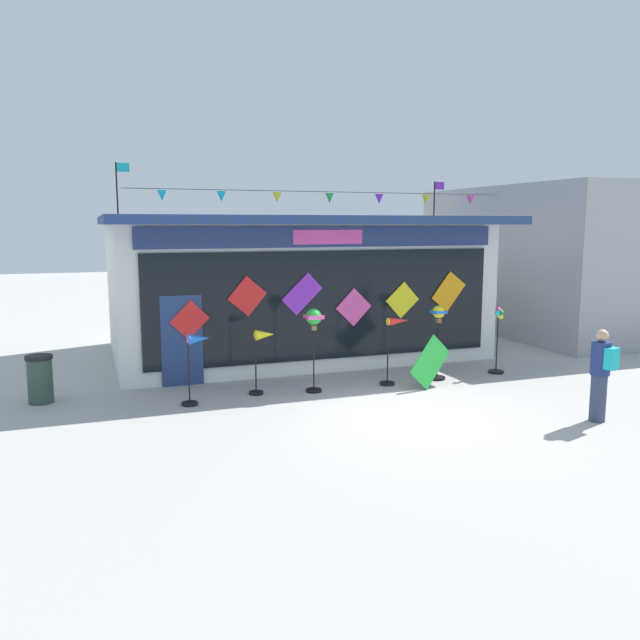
{
  "coord_description": "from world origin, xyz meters",
  "views": [
    {
      "loc": [
        -5.48,
        -10.21,
        3.52
      ],
      "look_at": [
        -0.74,
        2.77,
        1.44
      ],
      "focal_mm": 35.76,
      "sensor_mm": 36.0,
      "label": 1
    }
  ],
  "objects_px": {
    "wind_spinner_far_left": "(196,355)",
    "wind_spinner_center_left": "(314,326)",
    "person_near_camera": "(601,373)",
    "wind_spinner_far_right": "(498,340)",
    "trash_bin": "(40,379)",
    "wind_spinner_right": "(438,328)",
    "kite_shop_building": "(291,284)",
    "wind_spinner_center_right": "(395,339)",
    "display_kite_on_ground": "(430,362)",
    "wind_spinner_left": "(262,347)"
  },
  "relations": [
    {
      "from": "person_near_camera",
      "to": "trash_bin",
      "type": "xyz_separation_m",
      "value": [
        -9.52,
        4.76,
        -0.4
      ]
    },
    {
      "from": "wind_spinner_left",
      "to": "wind_spinner_center_right",
      "type": "relative_size",
      "value": 0.91
    },
    {
      "from": "wind_spinner_right",
      "to": "wind_spinner_far_right",
      "type": "relative_size",
      "value": 1.06
    },
    {
      "from": "wind_spinner_right",
      "to": "wind_spinner_far_right",
      "type": "xyz_separation_m",
      "value": [
        1.64,
        0.02,
        -0.38
      ]
    },
    {
      "from": "trash_bin",
      "to": "kite_shop_building",
      "type": "bearing_deg",
      "value": 27.89
    },
    {
      "from": "wind_spinner_center_left",
      "to": "wind_spinner_right",
      "type": "distance_m",
      "value": 3.04
    },
    {
      "from": "kite_shop_building",
      "to": "wind_spinner_center_left",
      "type": "xyz_separation_m",
      "value": [
        -0.88,
        -4.38,
        -0.47
      ]
    },
    {
      "from": "wind_spinner_far_left",
      "to": "wind_spinner_center_left",
      "type": "xyz_separation_m",
      "value": [
        2.48,
        0.12,
        0.41
      ]
    },
    {
      "from": "kite_shop_building",
      "to": "wind_spinner_far_left",
      "type": "bearing_deg",
      "value": -126.72
    },
    {
      "from": "kite_shop_building",
      "to": "wind_spinner_left",
      "type": "xyz_separation_m",
      "value": [
        -1.93,
        -4.16,
        -0.89
      ]
    },
    {
      "from": "person_near_camera",
      "to": "kite_shop_building",
      "type": "bearing_deg",
      "value": -85.98
    },
    {
      "from": "wind_spinner_right",
      "to": "trash_bin",
      "type": "relative_size",
      "value": 1.77
    },
    {
      "from": "wind_spinner_far_right",
      "to": "trash_bin",
      "type": "bearing_deg",
      "value": 174.52
    },
    {
      "from": "kite_shop_building",
      "to": "wind_spinner_center_left",
      "type": "height_order",
      "value": "kite_shop_building"
    },
    {
      "from": "wind_spinner_far_left",
      "to": "person_near_camera",
      "type": "height_order",
      "value": "person_near_camera"
    },
    {
      "from": "wind_spinner_center_right",
      "to": "display_kite_on_ground",
      "type": "height_order",
      "value": "wind_spinner_center_right"
    },
    {
      "from": "wind_spinner_center_left",
      "to": "display_kite_on_ground",
      "type": "bearing_deg",
      "value": -12.65
    },
    {
      "from": "wind_spinner_far_left",
      "to": "wind_spinner_far_right",
      "type": "distance_m",
      "value": 7.16
    },
    {
      "from": "wind_spinner_right",
      "to": "wind_spinner_far_right",
      "type": "bearing_deg",
      "value": 0.87
    },
    {
      "from": "wind_spinner_right",
      "to": "trash_bin",
      "type": "bearing_deg",
      "value": 173.3
    },
    {
      "from": "wind_spinner_far_left",
      "to": "person_near_camera",
      "type": "xyz_separation_m",
      "value": [
        6.62,
        -3.58,
        -0.11
      ]
    },
    {
      "from": "wind_spinner_far_left",
      "to": "wind_spinner_left",
      "type": "bearing_deg",
      "value": 13.46
    },
    {
      "from": "display_kite_on_ground",
      "to": "wind_spinner_right",
      "type": "bearing_deg",
      "value": 48.78
    },
    {
      "from": "wind_spinner_left",
      "to": "wind_spinner_center_left",
      "type": "distance_m",
      "value": 1.15
    },
    {
      "from": "wind_spinner_far_right",
      "to": "person_near_camera",
      "type": "distance_m",
      "value": 3.84
    },
    {
      "from": "person_near_camera",
      "to": "trash_bin",
      "type": "distance_m",
      "value": 10.66
    },
    {
      "from": "person_near_camera",
      "to": "display_kite_on_ground",
      "type": "bearing_deg",
      "value": -80.09
    },
    {
      "from": "wind_spinner_far_right",
      "to": "person_near_camera",
      "type": "bearing_deg",
      "value": -97.99
    },
    {
      "from": "wind_spinner_right",
      "to": "person_near_camera",
      "type": "relative_size",
      "value": 1.02
    },
    {
      "from": "wind_spinner_right",
      "to": "display_kite_on_ground",
      "type": "xyz_separation_m",
      "value": [
        -0.56,
        -0.63,
        -0.62
      ]
    },
    {
      "from": "kite_shop_building",
      "to": "wind_spinner_far_left",
      "type": "distance_m",
      "value": 5.69
    },
    {
      "from": "wind_spinner_far_left",
      "to": "person_near_camera",
      "type": "bearing_deg",
      "value": -28.38
    },
    {
      "from": "wind_spinner_far_left",
      "to": "wind_spinner_left",
      "type": "height_order",
      "value": "wind_spinner_far_left"
    },
    {
      "from": "kite_shop_building",
      "to": "wind_spinner_center_right",
      "type": "xyz_separation_m",
      "value": [
        1.02,
        -4.39,
        -0.86
      ]
    },
    {
      "from": "wind_spinner_right",
      "to": "display_kite_on_ground",
      "type": "bearing_deg",
      "value": -131.22
    },
    {
      "from": "wind_spinner_left",
      "to": "kite_shop_building",
      "type": "bearing_deg",
      "value": 65.13
    },
    {
      "from": "wind_spinner_right",
      "to": "wind_spinner_far_right",
      "type": "distance_m",
      "value": 1.68
    },
    {
      "from": "wind_spinner_far_left",
      "to": "wind_spinner_right",
      "type": "height_order",
      "value": "wind_spinner_right"
    },
    {
      "from": "wind_spinner_far_right",
      "to": "wind_spinner_far_left",
      "type": "bearing_deg",
      "value": -178.2
    },
    {
      "from": "kite_shop_building",
      "to": "wind_spinner_left",
      "type": "bearing_deg",
      "value": -114.87
    },
    {
      "from": "trash_bin",
      "to": "display_kite_on_ground",
      "type": "xyz_separation_m",
      "value": [
        7.86,
        -1.62,
        0.09
      ]
    },
    {
      "from": "person_near_camera",
      "to": "trash_bin",
      "type": "relative_size",
      "value": 1.75
    },
    {
      "from": "wind_spinner_far_right",
      "to": "wind_spinner_left",
      "type": "bearing_deg",
      "value": 178.83
    },
    {
      "from": "wind_spinner_center_right",
      "to": "person_near_camera",
      "type": "bearing_deg",
      "value": -58.81
    },
    {
      "from": "wind_spinner_far_right",
      "to": "wind_spinner_center_left",
      "type": "bearing_deg",
      "value": -178.73
    },
    {
      "from": "wind_spinner_right",
      "to": "wind_spinner_center_left",
      "type": "bearing_deg",
      "value": -178.51
    },
    {
      "from": "wind_spinner_center_left",
      "to": "wind_spinner_right",
      "type": "bearing_deg",
      "value": 1.49
    },
    {
      "from": "kite_shop_building",
      "to": "wind_spinner_far_right",
      "type": "height_order",
      "value": "kite_shop_building"
    },
    {
      "from": "wind_spinner_center_right",
      "to": "wind_spinner_far_right",
      "type": "height_order",
      "value": "wind_spinner_far_right"
    },
    {
      "from": "wind_spinner_center_right",
      "to": "trash_bin",
      "type": "bearing_deg",
      "value": 171.63
    }
  ]
}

